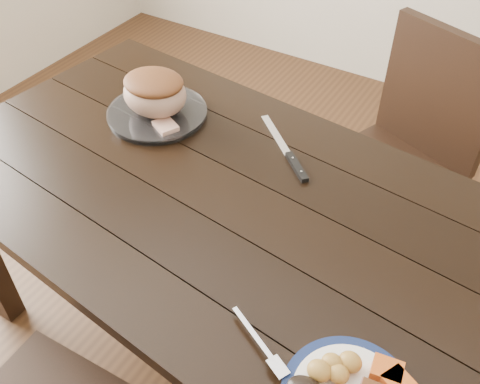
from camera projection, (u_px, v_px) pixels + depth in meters
The scene contains 10 objects.
ground at pixel (224, 347), 1.89m from camera, with size 4.00×4.00×0.00m, color #472B16.
dining_table at pixel (219, 216), 1.44m from camera, with size 1.69×1.07×0.75m.
chair_far at pixel (405, 148), 1.88m from camera, with size 0.55×0.55×0.93m.
serving_platter at pixel (157, 114), 1.62m from camera, with size 0.29×0.29×0.02m, color white.
roasted_potatoes at pixel (335, 367), 0.97m from camera, with size 0.09×0.09×0.04m.
pumpkin_wedges at pixel (392, 380), 0.96m from camera, with size 0.09×0.07×0.04m.
fork at pixel (262, 346), 1.03m from camera, with size 0.17×0.10×0.00m.
roast_joint at pixel (155, 94), 1.57m from camera, with size 0.20×0.17×0.13m, color tan.
cut_slice at pixel (166, 126), 1.55m from camera, with size 0.07×0.06×0.02m, color tan.
carving_knife at pixel (291, 158), 1.47m from camera, with size 0.26×0.23×0.01m.
Camera 1 is at (0.58, -0.84, 1.68)m, focal length 40.00 mm.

